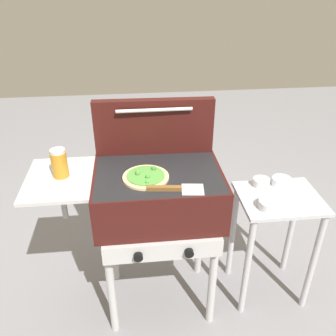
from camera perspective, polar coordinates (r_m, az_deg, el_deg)
ground_plane at (r=2.36m, az=-1.28°, el=-19.84°), size 8.00×8.00×0.00m
grill at (r=1.84m, az=-1.97°, el=-4.60°), size 0.96×0.53×0.90m
grill_lid_open at (r=1.89m, az=-2.23°, el=6.61°), size 0.63×0.09×0.30m
pizza_veggie at (r=1.72m, az=-3.58°, el=-1.36°), size 0.22×0.22×0.04m
sauce_jar at (r=1.78m, az=-16.94°, el=0.73°), size 0.08×0.08×0.14m
spatula at (r=1.63m, az=1.28°, el=-3.34°), size 0.26×0.10×0.02m
prep_table at (r=2.14m, az=16.67°, el=-8.73°), size 0.44×0.36×0.70m
topping_bowl_near at (r=2.08m, az=14.65°, el=-2.27°), size 0.09×0.09×0.04m
topping_bowl_far at (r=2.12m, az=17.66°, el=-2.14°), size 0.11×0.11×0.04m
topping_bowl_middle at (r=1.91m, az=15.96°, el=-5.64°), size 0.12×0.12×0.04m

